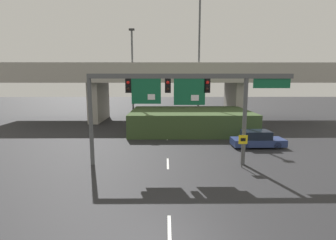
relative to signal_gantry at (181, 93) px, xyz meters
name	(u,v)px	position (x,y,z in m)	size (l,w,h in m)	color
lane_markings	(167,148)	(-0.87, 4.41, -5.02)	(0.14, 27.57, 0.01)	silver
signal_gantry	(181,93)	(0.00, 0.00, 0.00)	(13.78, 0.44, 6.29)	#515456
speed_limit_sign	(243,146)	(4.16, -0.65, -3.52)	(0.60, 0.11, 2.29)	#4C4C4C
highway_light_pole_near	(133,75)	(-5.31, 16.74, 1.48)	(0.70, 0.36, 12.25)	#515456
highway_light_pole_far	(199,54)	(3.23, 16.37, 4.04)	(0.70, 0.36, 17.37)	#515456
overpass_bridge	(167,80)	(-0.87, 20.08, 0.81)	(46.14, 9.10, 8.01)	#A39E93
grass_embankment	(190,120)	(1.80, 12.31, -3.83)	(13.44, 9.22, 2.38)	#384C28
parked_sedan_near_right	(257,140)	(7.05, 4.76, -4.35)	(4.56, 1.92, 1.47)	navy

